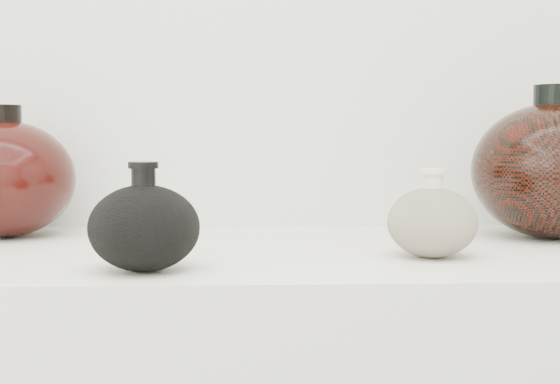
{
  "coord_description": "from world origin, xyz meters",
  "views": [
    {
      "loc": [
        -0.02,
        -0.08,
        1.05
      ],
      "look_at": [
        0.02,
        0.92,
        0.98
      ],
      "focal_mm": 50.0,
      "sensor_mm": 36.0,
      "label": 1
    }
  ],
  "objects_px": {
    "black_gourd_vase": "(144,227)",
    "left_round_pot": "(5,178)",
    "cream_gourd_vase": "(432,222)",
    "right_round_pot": "(553,170)"
  },
  "relations": [
    {
      "from": "black_gourd_vase",
      "to": "left_round_pot",
      "type": "distance_m",
      "value": 0.39
    },
    {
      "from": "black_gourd_vase",
      "to": "cream_gourd_vase",
      "type": "xyz_separation_m",
      "value": [
        0.34,
        0.08,
        -0.0
      ]
    },
    {
      "from": "cream_gourd_vase",
      "to": "left_round_pot",
      "type": "relative_size",
      "value": 0.51
    },
    {
      "from": "black_gourd_vase",
      "to": "right_round_pot",
      "type": "relative_size",
      "value": 0.49
    },
    {
      "from": "black_gourd_vase",
      "to": "cream_gourd_vase",
      "type": "bearing_deg",
      "value": 13.39
    },
    {
      "from": "cream_gourd_vase",
      "to": "right_round_pot",
      "type": "relative_size",
      "value": 0.46
    },
    {
      "from": "left_round_pot",
      "to": "right_round_pot",
      "type": "distance_m",
      "value": 0.8
    },
    {
      "from": "cream_gourd_vase",
      "to": "black_gourd_vase",
      "type": "bearing_deg",
      "value": -166.61
    },
    {
      "from": "black_gourd_vase",
      "to": "cream_gourd_vase",
      "type": "distance_m",
      "value": 0.35
    },
    {
      "from": "cream_gourd_vase",
      "to": "right_round_pot",
      "type": "bearing_deg",
      "value": 37.62
    }
  ]
}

